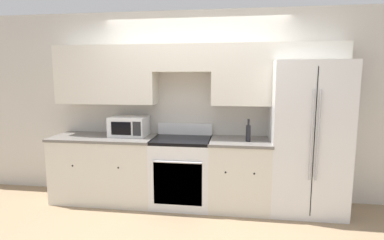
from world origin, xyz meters
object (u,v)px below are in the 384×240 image
oven_range (182,171)px  refrigerator (306,137)px  bottle (248,133)px  microwave (129,126)px

oven_range → refrigerator: (1.59, 0.07, 0.49)m
oven_range → bottle: bearing=-3.8°
refrigerator → oven_range: bearing=-177.5°
oven_range → microwave: (-0.75, 0.09, 0.58)m
microwave → bottle: (1.61, -0.15, -0.02)m
refrigerator → bottle: size_ratio=6.68×
refrigerator → bottle: bearing=-170.3°
oven_range → refrigerator: refrigerator is taller
bottle → microwave: bearing=174.8°
oven_range → microwave: 0.95m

